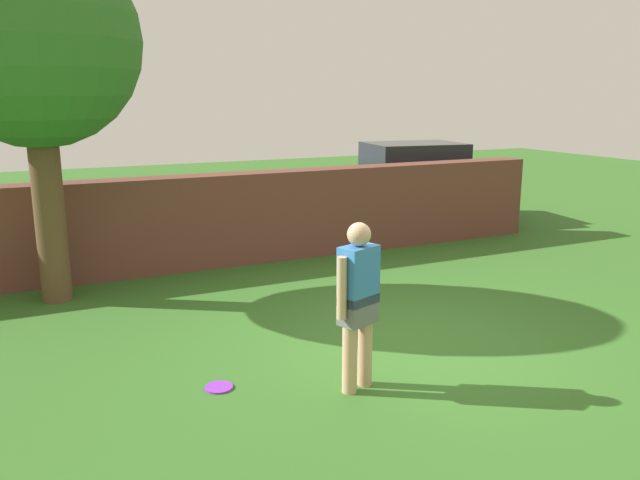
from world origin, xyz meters
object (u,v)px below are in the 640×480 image
car (413,182)px  frisbee_purple (219,387)px  person (358,299)px  tree (33,44)px

car → frisbee_purple: (-6.26, -6.16, -0.85)m
person → car: size_ratio=0.37×
tree → frisbee_purple: bearing=-71.2°
tree → frisbee_purple: size_ratio=17.55×
tree → car: 8.29m
person → car: (5.06, 6.72, -0.04)m
tree → person: 5.37m
tree → frisbee_purple: (1.21, -3.56, -3.35)m
car → tree: bearing=-153.3°
frisbee_purple → car: bearing=44.5°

